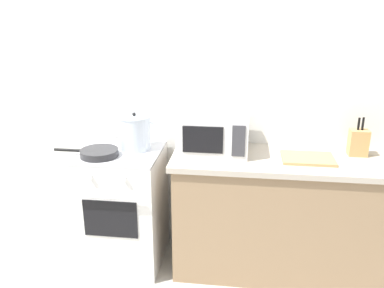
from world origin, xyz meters
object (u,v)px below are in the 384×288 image
stove (123,207)px  knife_block (358,142)px  cutting_board (308,158)px  microwave (214,132)px  frying_pan (99,153)px  stock_pot (135,133)px

stove → knife_block: size_ratio=3.26×
cutting_board → knife_block: (0.36, 0.14, 0.09)m
microwave → cutting_board: (0.67, -0.08, -0.14)m
frying_pan → cutting_board: bearing=4.6°
stove → microwave: (0.69, 0.08, 0.61)m
frying_pan → cutting_board: (1.48, 0.12, -0.02)m
stove → stock_pot: stock_pot is taller
stove → cutting_board: size_ratio=2.56×
stock_pot → cutting_board: size_ratio=0.90×
microwave → stove: bearing=-173.4°
stove → microwave: bearing=6.6°
knife_block → stock_pot: bearing=-177.4°
frying_pan → knife_block: bearing=8.0°
stock_pot → frying_pan: stock_pot is taller
frying_pan → microwave: size_ratio=0.94×
frying_pan → microwave: microwave is taller
stove → stock_pot: size_ratio=2.84×
frying_pan → cutting_board: 1.48m
stove → cutting_board: (1.36, 0.00, 0.47)m
stove → cutting_board: 1.44m
stock_pot → cutting_board: (1.26, -0.07, -0.12)m
stock_pot → frying_pan: 0.31m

